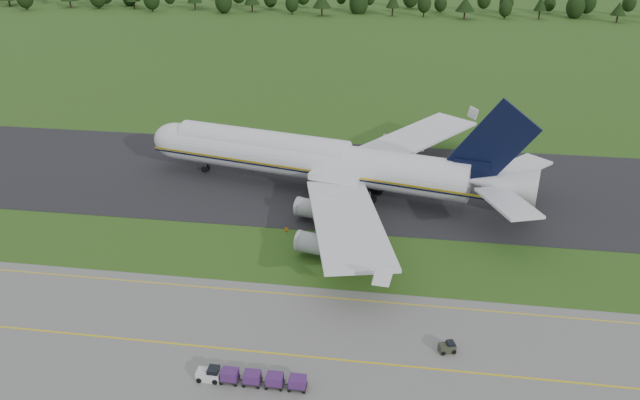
% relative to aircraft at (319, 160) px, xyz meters
% --- Properties ---
extents(ground, '(600.00, 600.00, 0.00)m').
position_rel_aircraft_xyz_m(ground, '(5.04, -23.65, -5.73)').
color(ground, '#294E17').
rests_on(ground, ground).
extents(taxiway, '(300.00, 40.00, 0.08)m').
position_rel_aircraft_xyz_m(taxiway, '(5.04, 4.35, -5.69)').
color(taxiway, black).
rests_on(taxiway, ground).
extents(apron_markings, '(300.00, 30.20, 0.01)m').
position_rel_aircraft_xyz_m(apron_markings, '(5.04, -50.63, -5.67)').
color(apron_markings, yellow).
rests_on(apron_markings, apron).
extents(tree_line, '(528.53, 22.45, 11.38)m').
position_rel_aircraft_xyz_m(tree_line, '(-11.09, 198.04, 0.28)').
color(tree_line, black).
rests_on(tree_line, ground).
extents(aircraft, '(71.78, 67.99, 20.08)m').
position_rel_aircraft_xyz_m(aircraft, '(0.00, 0.00, 0.00)').
color(aircraft, silver).
rests_on(aircraft, ground).
extents(baggage_train, '(11.95, 1.53, 1.47)m').
position_rel_aircraft_xyz_m(baggage_train, '(0.24, -50.85, -4.90)').
color(baggage_train, silver).
rests_on(baggage_train, apron).
extents(utility_cart, '(2.10, 1.65, 1.01)m').
position_rel_aircraft_xyz_m(utility_cart, '(21.21, -42.41, -5.18)').
color(utility_cart, '#2D3323').
rests_on(utility_cart, apron).
extents(edge_markers, '(12.83, 0.30, 0.60)m').
position_rel_aircraft_xyz_m(edge_markers, '(3.55, -16.42, -5.46)').
color(edge_markers, orange).
rests_on(edge_markers, ground).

